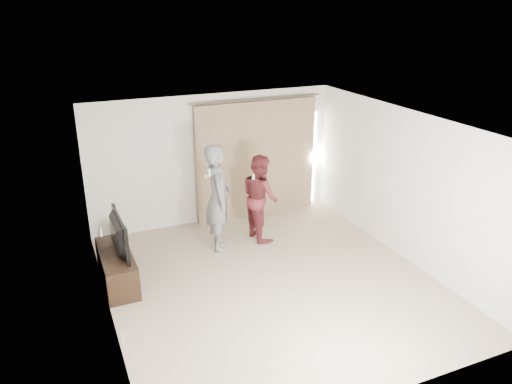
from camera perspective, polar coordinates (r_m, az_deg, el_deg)
floor at (r=8.18m, az=1.77°, el=-10.29°), size 5.50×5.50×0.00m
wall_back at (r=9.99m, az=-4.84°, el=3.79°), size 5.00×0.04×2.60m
wall_left at (r=6.99m, az=-17.10°, el=-4.98°), size 0.04×5.50×2.60m
ceiling at (r=7.18m, az=2.00°, el=7.71°), size 5.00×5.50×0.01m
curtain at (r=10.27m, az=0.14°, el=3.78°), size 2.80×0.11×2.46m
tv_console at (r=8.35m, az=-15.60°, el=-8.33°), size 0.48×1.39×0.53m
tv at (r=8.09m, az=-16.00°, el=-4.75°), size 0.17×1.08×0.62m
scratching_post at (r=9.66m, az=-15.85°, el=-4.77°), size 0.33×0.33×0.44m
person_man at (r=8.89m, az=-4.35°, el=-0.63°), size 0.63×0.81×1.96m
person_woman at (r=9.33m, az=0.48°, el=-0.55°), size 0.67×0.83×1.64m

